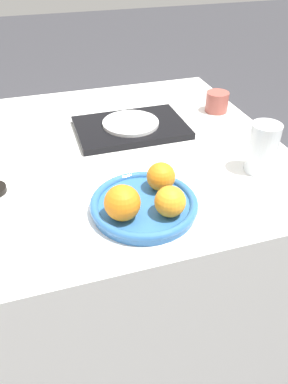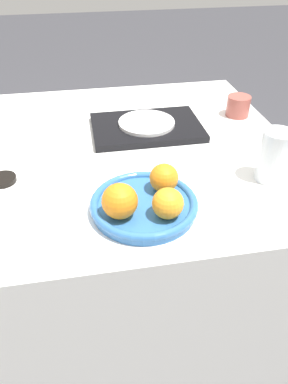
{
  "view_description": "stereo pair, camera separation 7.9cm",
  "coord_description": "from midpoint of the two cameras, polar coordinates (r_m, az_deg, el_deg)",
  "views": [
    {
      "loc": [
        -0.1,
        -0.9,
        1.27
      ],
      "look_at": [
        0.09,
        -0.29,
        0.8
      ],
      "focal_mm": 35.0,
      "sensor_mm": 36.0,
      "label": 1
    },
    {
      "loc": [
        -0.02,
        -0.92,
        1.27
      ],
      "look_at": [
        0.09,
        -0.29,
        0.8
      ],
      "focal_mm": 35.0,
      "sensor_mm": 36.0,
      "label": 2
    }
  ],
  "objects": [
    {
      "name": "ground_plane",
      "position": [
        1.56,
        -8.32,
        -18.69
      ],
      "size": [
        12.0,
        12.0,
        0.0
      ],
      "primitive_type": "plane",
      "color": "#38383D"
    },
    {
      "name": "serving_tray",
      "position": [
        1.14,
        -4.04,
        9.71
      ],
      "size": [
        0.32,
        0.22,
        0.02
      ],
      "color": "black",
      "rests_on": "table"
    },
    {
      "name": "orange_2",
      "position": [
        0.75,
        -6.34,
        -1.76
      ],
      "size": [
        0.07,
        0.07,
        0.07
      ],
      "color": "orange",
      "rests_on": "fruit_platter"
    },
    {
      "name": "napkin",
      "position": [
        1.27,
        -18.27,
        10.52
      ],
      "size": [
        0.11,
        0.14,
        0.01
      ],
      "color": "silver",
      "rests_on": "table"
    },
    {
      "name": "fruit_platter",
      "position": [
        0.81,
        -2.79,
        -2.09
      ],
      "size": [
        0.23,
        0.23,
        0.03
      ],
      "color": "#336BAD",
      "rests_on": "table"
    },
    {
      "name": "orange_1",
      "position": [
        0.83,
        -0.11,
        2.26
      ],
      "size": [
        0.06,
        0.06,
        0.06
      ],
      "color": "orange",
      "rests_on": "fruit_platter"
    },
    {
      "name": "cup_2",
      "position": [
        1.27,
        9.27,
        13.36
      ],
      "size": [
        0.07,
        0.07,
        0.06
      ],
      "color": "#9E4C42",
      "rests_on": "table"
    },
    {
      "name": "side_plate",
      "position": [
        1.13,
        -4.07,
        10.39
      ],
      "size": [
        0.17,
        0.17,
        0.01
      ],
      "color": "white",
      "rests_on": "serving_tray"
    },
    {
      "name": "orange_0",
      "position": [
        0.76,
        1.04,
        -1.56
      ],
      "size": [
        0.07,
        0.07,
        0.07
      ],
      "color": "orange",
      "rests_on": "fruit_platter"
    },
    {
      "name": "water_glass",
      "position": [
        0.95,
        15.37,
        6.37
      ],
      "size": [
        0.07,
        0.07,
        0.13
      ],
      "color": "silver",
      "rests_on": "table"
    },
    {
      "name": "table",
      "position": [
        1.28,
        -9.79,
        -8.88
      ],
      "size": [
        1.11,
        0.91,
        0.75
      ],
      "color": "white",
      "rests_on": "ground_plane"
    }
  ]
}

